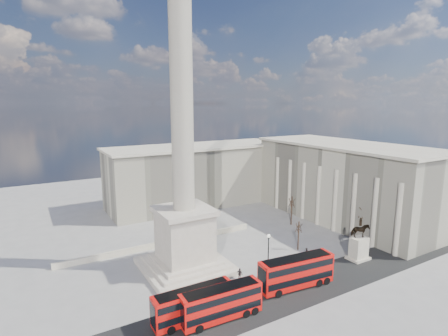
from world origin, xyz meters
The scene contains 17 objects.
ground centered at (0.00, 0.00, 0.00)m, with size 180.00×180.00×0.00m, color gray.
asphalt_road centered at (5.00, -10.00, 0.00)m, with size 120.00×9.00×0.01m, color black.
nelsons_column centered at (0.00, 5.00, 12.92)m, with size 14.00×14.00×49.85m.
balustrade_wall centered at (0.00, 16.00, 0.55)m, with size 40.00×0.60×1.10m, color #C0B79F.
building_east centered at (45.00, 10.00, 9.32)m, with size 19.00×46.00×18.60m.
building_northeast centered at (20.00, 40.00, 8.32)m, with size 51.00×17.00×16.60m.
red_bus_a centered at (-4.97, -9.02, 2.33)m, with size 11.00×2.71×4.45m.
red_bus_b centered at (-1.76, -10.66, 2.37)m, with size 11.26×3.08×4.52m.
red_bus_c centered at (12.25, -9.42, 2.60)m, with size 12.44×4.00×4.96m.
victorian_lamp centered at (11.79, -2.86, 3.85)m, with size 0.56×0.56×6.54m.
equestrian_statue centered at (28.76, -7.59, 2.74)m, with size 3.79×2.84×7.94m.
bare_tree_near centered at (36.62, -1.93, 6.49)m, with size 1.88×1.88×8.24m.
bare_tree_mid centered at (22.20, 1.19, 4.74)m, with size 1.59×1.59×6.01m.
bare_tree_far centered at (30.60, 12.86, 5.65)m, with size 1.76×1.76×7.17m.
pedestrian_walking centered at (17.91, -4.39, 0.84)m, with size 0.61×0.40×1.68m, color #282224.
pedestrian_standing centered at (21.05, -2.29, 0.93)m, with size 0.91×0.71×1.86m, color #282224.
pedestrian_crossing centered at (6.08, -2.88, 0.94)m, with size 1.10×0.46×1.87m, color #282224.
Camera 1 is at (-22.50, -46.75, 28.02)m, focal length 28.00 mm.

